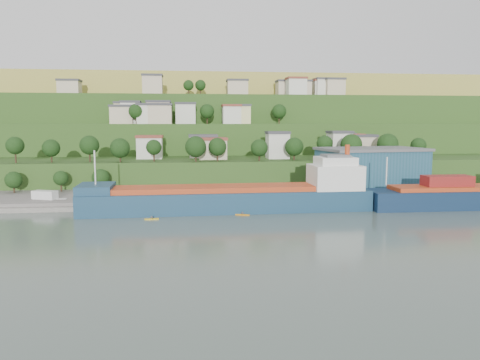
{
  "coord_description": "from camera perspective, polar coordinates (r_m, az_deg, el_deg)",
  "views": [
    {
      "loc": [
        -11.1,
        -107.48,
        22.41
      ],
      "look_at": [
        3.06,
        15.0,
        7.32
      ],
      "focal_mm": 35.0,
      "sensor_mm": 36.0,
      "label": 1
    }
  ],
  "objects": [
    {
      "name": "ground",
      "position": [
        110.35,
        -0.69,
        -4.74
      ],
      "size": [
        500.0,
        500.0,
        0.0
      ],
      "primitive_type": "plane",
      "color": "#48574F",
      "rests_on": "ground"
    },
    {
      "name": "kayak_orange",
      "position": [
        114.36,
        0.31,
        -4.19
      ],
      "size": [
        3.55,
        1.72,
        0.88
      ],
      "rotation": [
        0.0,
        0.0,
        -0.33
      ],
      "color": "orange",
      "rests_on": "ground"
    },
    {
      "name": "cargo_ship_near",
      "position": [
        119.78,
        -0.44,
        -2.34
      ],
      "size": [
        73.66,
        13.02,
        18.88
      ],
      "rotation": [
        0.0,
        0.0,
        0.02
      ],
      "color": "#15344F",
      "rests_on": "ground"
    },
    {
      "name": "warehouse",
      "position": [
        149.89,
        15.68,
        1.37
      ],
      "size": [
        33.25,
        22.95,
        12.8
      ],
      "rotation": [
        0.0,
        0.0,
        0.13
      ],
      "color": "#1F4D5E",
      "rests_on": "quay"
    },
    {
      "name": "quay",
      "position": [
        140.8,
        6.26,
        -2.22
      ],
      "size": [
        220.0,
        26.0,
        4.0
      ],
      "primitive_type": "cube",
      "color": "slate",
      "rests_on": "ground"
    },
    {
      "name": "kayak_yellow",
      "position": [
        111.33,
        -10.71,
        -4.63
      ],
      "size": [
        3.35,
        0.83,
        0.83
      ],
      "rotation": [
        0.0,
        0.0,
        0.07
      ],
      "color": "gold",
      "rests_on": "ground"
    },
    {
      "name": "hillside",
      "position": [
        277.28,
        -4.28,
        2.34
      ],
      "size": [
        360.0,
        210.77,
        96.0
      ],
      "color": "#284719",
      "rests_on": "ground"
    },
    {
      "name": "dinghy",
      "position": [
        135.42,
        -21.26,
        -2.32
      ],
      "size": [
        4.55,
        1.83,
        0.9
      ],
      "primitive_type": "cube",
      "rotation": [
        0.0,
        0.0,
        -0.03
      ],
      "color": "silver",
      "rests_on": "pebble_beach"
    },
    {
      "name": "pebble_beach",
      "position": [
        138.55,
        -25.0,
        -2.99
      ],
      "size": [
        40.0,
        18.0,
        2.4
      ],
      "primitive_type": "cube",
      "color": "slate",
      "rests_on": "ground"
    },
    {
      "name": "caravan",
      "position": [
        136.55,
        -22.69,
        -1.85
      ],
      "size": [
        7.09,
        4.99,
        3.05
      ],
      "primitive_type": "cube",
      "rotation": [
        0.0,
        0.0,
        -0.39
      ],
      "color": "silver",
      "rests_on": "pebble_beach"
    }
  ]
}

